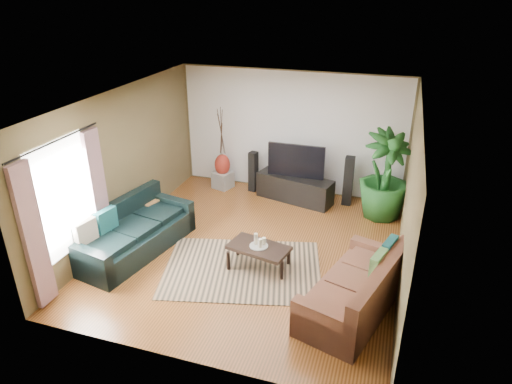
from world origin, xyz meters
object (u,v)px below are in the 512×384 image
at_px(potted_plant, 385,175).
at_px(side_table, 150,210).
at_px(television, 296,161).
at_px(pedestal, 223,180).
at_px(sofa_left, 133,229).
at_px(coffee_table, 259,257).
at_px(sofa_right, 355,284).
at_px(speaker_left, 253,172).
at_px(vase, 222,165).
at_px(speaker_right, 348,181).
at_px(tv_stand, 295,188).

relative_size(potted_plant, side_table, 3.30).
distance_m(television, pedestal, 1.88).
relative_size(sofa_left, television, 1.87).
height_order(sofa_left, potted_plant, potted_plant).
bearing_deg(coffee_table, potted_plant, 66.37).
relative_size(potted_plant, pedestal, 4.60).
distance_m(sofa_right, television, 3.72).
bearing_deg(speaker_left, side_table, -113.24).
relative_size(sofa_left, vase, 4.59).
xyz_separation_m(sofa_right, potted_plant, (0.18, 3.11, 0.47)).
height_order(sofa_right, speaker_right, speaker_right).
relative_size(speaker_right, pedestal, 2.76).
xyz_separation_m(sofa_right, tv_stand, (-1.65, 3.28, -0.15)).
xyz_separation_m(speaker_left, pedestal, (-0.72, -0.05, -0.27)).
xyz_separation_m(sofa_left, television, (2.22, 2.88, 0.49)).
bearing_deg(pedestal, side_table, -110.59).
xyz_separation_m(television, side_table, (-2.49, -1.88, -0.64)).
bearing_deg(side_table, potted_plant, 21.27).
relative_size(sofa_right, coffee_table, 2.08).
xyz_separation_m(sofa_right, vase, (-3.39, 3.43, 0.14)).
bearing_deg(coffee_table, vase, 133.96).
height_order(speaker_left, pedestal, speaker_left).
xyz_separation_m(speaker_left, speaker_right, (2.12, -0.04, 0.07)).
height_order(sofa_right, side_table, sofa_right).
distance_m(potted_plant, pedestal, 3.66).
relative_size(coffee_table, tv_stand, 0.60).
distance_m(coffee_table, tv_stand, 2.69).
distance_m(sofa_right, speaker_right, 3.49).
bearing_deg(sofa_right, television, -136.41).
distance_m(sofa_right, vase, 4.83).
height_order(sofa_right, pedestal, sofa_right).
bearing_deg(side_table, speaker_right, 29.33).
distance_m(television, potted_plant, 1.85).
relative_size(pedestal, vase, 0.78).
relative_size(speaker_left, pedestal, 2.40).
distance_m(television, vase, 1.78).
xyz_separation_m(speaker_left, potted_plant, (2.85, -0.38, 0.43)).
relative_size(sofa_right, pedestal, 5.32).
bearing_deg(side_table, sofa_right, -18.93).
xyz_separation_m(coffee_table, vase, (-1.76, 2.84, 0.36)).
bearing_deg(speaker_right, potted_plant, -25.26).
relative_size(tv_stand, potted_plant, 0.93).
height_order(sofa_right, potted_plant, potted_plant).
bearing_deg(coffee_table, tv_stand, 102.68).
xyz_separation_m(coffee_table, side_table, (-2.52, 0.83, 0.07)).
bearing_deg(coffee_table, sofa_right, -7.77).
bearing_deg(sofa_right, potted_plant, -166.42).
height_order(coffee_table, potted_plant, potted_plant).
relative_size(coffee_table, side_table, 1.83).
height_order(vase, side_table, vase).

